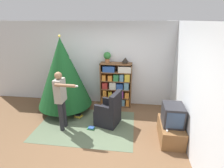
% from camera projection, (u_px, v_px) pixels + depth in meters
% --- Properties ---
extents(ground_plane, '(14.00, 14.00, 0.00)m').
position_uv_depth(ground_plane, '(93.00, 137.00, 4.14)').
color(ground_plane, brown).
extents(wall_back, '(8.00, 0.10, 2.60)m').
position_uv_depth(wall_back, '(106.00, 64.00, 5.53)').
color(wall_back, silver).
rests_on(wall_back, ground_plane).
extents(wall_right, '(0.10, 8.00, 2.60)m').
position_uv_depth(wall_right, '(196.00, 91.00, 3.43)').
color(wall_right, silver).
rests_on(wall_right, ground_plane).
extents(area_rug, '(2.48, 1.72, 0.01)m').
position_uv_depth(area_rug, '(86.00, 125.00, 4.61)').
color(area_rug, '#56664C').
rests_on(area_rug, ground_plane).
extents(bookshelf, '(0.97, 0.32, 1.40)m').
position_uv_depth(bookshelf, '(116.00, 85.00, 5.47)').
color(bookshelf, brown).
rests_on(bookshelf, ground_plane).
extents(tv_stand, '(0.50, 0.90, 0.41)m').
position_uv_depth(tv_stand, '(171.00, 131.00, 4.03)').
color(tv_stand, brown).
rests_on(tv_stand, ground_plane).
extents(television, '(0.44, 0.52, 0.46)m').
position_uv_depth(television, '(173.00, 115.00, 3.87)').
color(television, '#28282D').
rests_on(television, tv_stand).
extents(game_remote, '(0.04, 0.12, 0.02)m').
position_uv_depth(game_remote, '(167.00, 130.00, 3.72)').
color(game_remote, white).
rests_on(game_remote, tv_stand).
extents(christmas_tree, '(1.57, 1.57, 2.25)m').
position_uv_depth(christmas_tree, '(63.00, 73.00, 5.00)').
color(christmas_tree, '#4C3323').
rests_on(christmas_tree, ground_plane).
extents(armchair, '(0.71, 0.70, 0.92)m').
position_uv_depth(armchair, '(109.00, 113.00, 4.58)').
color(armchair, black).
rests_on(armchair, ground_plane).
extents(standing_person, '(0.62, 0.49, 1.50)m').
position_uv_depth(standing_person, '(61.00, 97.00, 4.20)').
color(standing_person, '#232328').
rests_on(standing_person, ground_plane).
extents(potted_plant, '(0.22, 0.22, 0.33)m').
position_uv_depth(potted_plant, '(107.00, 57.00, 5.21)').
color(potted_plant, '#935B38').
rests_on(potted_plant, bookshelf).
extents(table_lamp, '(0.20, 0.20, 0.18)m').
position_uv_depth(table_lamp, '(125.00, 60.00, 5.17)').
color(table_lamp, '#473828').
rests_on(table_lamp, bookshelf).
extents(book_pile_near_tree, '(0.24, 0.19, 0.08)m').
position_uv_depth(book_pile_near_tree, '(78.00, 116.00, 5.00)').
color(book_pile_near_tree, gold).
rests_on(book_pile_near_tree, ground_plane).
extents(book_pile_by_chair, '(0.20, 0.14, 0.05)m').
position_uv_depth(book_pile_by_chair, '(91.00, 128.00, 4.45)').
color(book_pile_by_chair, '#2D7A42').
rests_on(book_pile_by_chair, ground_plane).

